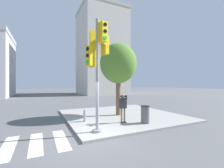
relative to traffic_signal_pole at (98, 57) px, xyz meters
The scene contains 9 objects.
ground_plane 3.77m from the traffic_signal_pole, 142.21° to the right, with size 160.00×160.00×0.00m, color #5B5B5E.
sidewalk_corner 5.69m from the traffic_signal_pole, 45.98° to the left, with size 8.00×8.00×0.13m.
crosswalk_stripes 5.16m from the traffic_signal_pole, behind, with size 4.32×2.61×0.01m.
traffic_signal_pole is the anchor object (origin of this frame).
person_photographer 3.39m from the traffic_signal_pole, 26.47° to the left, with size 0.50×0.53×1.70m.
street_tree 4.10m from the traffic_signal_pole, 47.94° to the left, with size 2.70×2.70×5.30m.
fire_hydrant 3.93m from the traffic_signal_pole, 90.22° to the left, with size 0.17×0.23×0.74m.
trash_bin 4.37m from the traffic_signal_pole, ahead, with size 0.52×0.52×1.01m.
building_right 30.79m from the traffic_signal_pole, 67.92° to the left, with size 10.47×11.07×20.83m.
Camera 1 is at (-2.03, -6.36, 2.41)m, focal length 24.00 mm.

